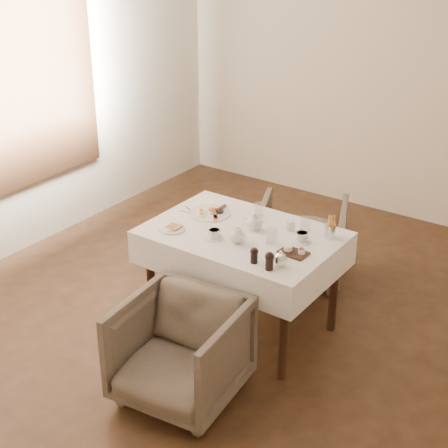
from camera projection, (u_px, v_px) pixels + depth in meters
room at (9, 65)px, 5.39m from camera, size 5.00×5.00×5.00m
table at (242, 247)px, 4.66m from camera, size 1.28×0.88×0.75m
armchair_near at (180, 351)px, 4.12m from camera, size 0.76×0.78×0.65m
armchair_far at (302, 239)px, 5.48m from camera, size 0.89×0.90×0.63m
breakfast_plate at (211, 213)px, 4.87m from camera, size 0.29×0.29×0.04m
side_plate at (171, 228)px, 4.64m from camera, size 0.19×0.18×0.02m
teapot_centre at (255, 221)px, 4.62m from camera, size 0.18×0.16×0.12m
teapot_front at (238, 235)px, 4.43m from camera, size 0.18×0.17×0.12m
creamer at (291, 225)px, 4.62m from camera, size 0.07×0.07×0.07m
teacup_near at (214, 234)px, 4.51m from camera, size 0.13×0.13×0.06m
teacup_far at (302, 237)px, 4.47m from camera, size 0.13×0.13×0.06m
glass_left at (259, 209)px, 4.83m from camera, size 0.07×0.07×0.09m
glass_mid at (272, 236)px, 4.44m from camera, size 0.08×0.08×0.10m
glass_right at (305, 224)px, 4.61m from camera, size 0.07×0.07×0.09m
condiment_board at (293, 252)px, 4.32m from camera, size 0.19×0.13×0.05m
pepper_mill_left at (254, 255)px, 4.20m from camera, size 0.07×0.07×0.11m
pepper_mill_right at (269, 261)px, 4.12m from camera, size 0.08×0.08×0.12m
silver_pot at (280, 258)px, 4.16m from camera, size 0.10×0.09×0.11m
fries_cup at (330, 227)px, 4.51m from camera, size 0.08×0.08×0.16m
cutlery_fork at (191, 211)px, 4.92m from camera, size 0.17×0.09×0.00m
cutlery_knife at (191, 213)px, 4.88m from camera, size 0.19×0.05×0.00m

